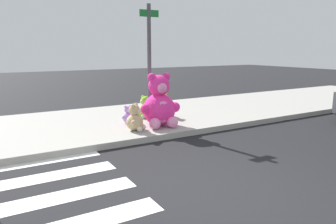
% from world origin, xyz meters
% --- Properties ---
extents(ground_plane, '(60.00, 60.00, 0.00)m').
position_xyz_m(ground_plane, '(0.00, 0.00, 0.00)').
color(ground_plane, black).
extents(sidewalk, '(28.00, 4.40, 0.15)m').
position_xyz_m(sidewalk, '(0.00, 5.20, 0.07)').
color(sidewalk, '#9E9B93').
rests_on(sidewalk, ground_plane).
extents(sign_pole, '(0.56, 0.11, 3.20)m').
position_xyz_m(sign_pole, '(1.00, 4.40, 1.85)').
color(sign_pole, '#4C4C51').
rests_on(sign_pole, sidewalk).
extents(plush_pink_large, '(1.08, 0.98, 1.41)m').
position_xyz_m(plush_pink_large, '(0.99, 3.81, 0.71)').
color(plush_pink_large, '#F22D93').
rests_on(plush_pink_large, sidewalk).
extents(plush_lavender, '(0.38, 0.33, 0.49)m').
position_xyz_m(plush_lavender, '(0.40, 4.55, 0.35)').
color(plush_lavender, '#B28CD8').
rests_on(plush_lavender, sidewalk).
extents(plush_brown, '(0.48, 0.50, 0.69)m').
position_xyz_m(plush_brown, '(1.71, 4.80, 0.43)').
color(plush_brown, olive).
rests_on(plush_brown, sidewalk).
extents(plush_lime, '(0.47, 0.50, 0.66)m').
position_xyz_m(plush_lime, '(1.11, 4.96, 0.42)').
color(plush_lime, '#8CD133').
rests_on(plush_lime, sidewalk).
extents(plush_tan, '(0.49, 0.49, 0.69)m').
position_xyz_m(plush_tan, '(0.23, 3.69, 0.43)').
color(plush_tan, tan).
rests_on(plush_tan, sidewalk).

